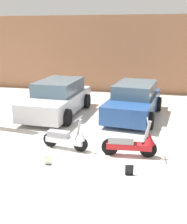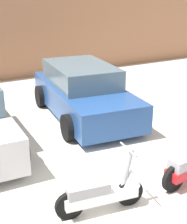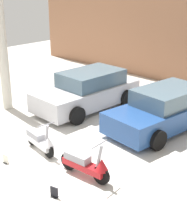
{
  "view_description": "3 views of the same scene",
  "coord_description": "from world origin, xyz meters",
  "views": [
    {
      "loc": [
        2.06,
        -6.67,
        3.31
      ],
      "look_at": [
        0.17,
        1.82,
        0.79
      ],
      "focal_mm": 45.0,
      "sensor_mm": 36.0,
      "label": 1
    },
    {
      "loc": [
        -2.61,
        -3.23,
        3.24
      ],
      "look_at": [
        0.41,
        2.17,
        0.93
      ],
      "focal_mm": 55.0,
      "sensor_mm": 36.0,
      "label": 2
    },
    {
      "loc": [
        6.66,
        -4.66,
        4.64
      ],
      "look_at": [
        0.38,
        1.92,
        1.0
      ],
      "focal_mm": 55.0,
      "sensor_mm": 36.0,
      "label": 3
    }
  ],
  "objects": [
    {
      "name": "scooter_front_left",
      "position": [
        -0.33,
        0.52,
        0.35
      ],
      "size": [
        1.4,
        0.53,
        0.98
      ],
      "rotation": [
        0.0,
        0.0,
        -0.14
      ],
      "color": "black",
      "rests_on": "ground_plane"
    },
    {
      "name": "scooter_front_right",
      "position": [
        1.53,
        0.47,
        0.37
      ],
      "size": [
        1.51,
        0.54,
        1.06
      ],
      "rotation": [
        0.0,
        0.0,
        0.08
      ],
      "color": "black",
      "rests_on": "ground_plane"
    },
    {
      "name": "placard_near_right_scooter",
      "position": [
        1.58,
        -0.61,
        0.11
      ],
      "size": [
        0.2,
        0.15,
        0.26
      ],
      "rotation": [
        0.0,
        0.0,
        0.22
      ],
      "color": "black",
      "rests_on": "ground_plane"
    },
    {
      "name": "car_rear_left",
      "position": [
        -1.8,
        3.91,
        0.66
      ],
      "size": [
        2.1,
        4.15,
        1.39
      ],
      "rotation": [
        0.0,
        0.0,
        -1.61
      ],
      "color": "#B7B7BC",
      "rests_on": "ground_plane"
    },
    {
      "name": "car_rear_center",
      "position": [
        1.27,
        4.26,
        0.64
      ],
      "size": [
        2.24,
        4.09,
        1.33
      ],
      "rotation": [
        0.0,
        0.0,
        -1.69
      ],
      "color": "navy",
      "rests_on": "ground_plane"
    },
    {
      "name": "support_column_side",
      "position": [
        -3.94,
        1.81,
        2.07
      ],
      "size": [
        0.35,
        0.35,
        4.14
      ],
      "primitive_type": "cylinder",
      "color": "beige",
      "rests_on": "ground_plane"
    },
    {
      "name": "placard_near_left_scooter",
      "position": [
        -0.5,
        -0.52,
        0.11
      ],
      "size": [
        0.2,
        0.13,
        0.26
      ],
      "rotation": [
        0.0,
        0.0,
        0.06
      ],
      "color": "black",
      "rests_on": "ground_plane"
    },
    {
      "name": "ground_plane",
      "position": [
        0.0,
        0.0,
        0.0
      ],
      "size": [
        28.0,
        28.0,
        0.0
      ],
      "primitive_type": "plane",
      "color": "silver"
    }
  ]
}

